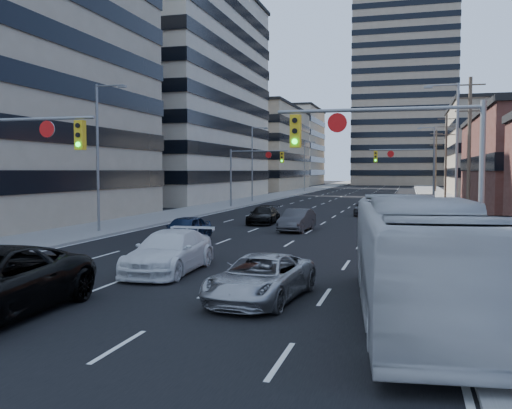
{
  "coord_description": "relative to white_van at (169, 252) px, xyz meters",
  "views": [
    {
      "loc": [
        7.85,
        -10.94,
        3.83
      ],
      "look_at": [
        0.72,
        15.36,
        2.2
      ],
      "focal_mm": 40.0,
      "sensor_mm": 36.0,
      "label": 1
    }
  ],
  "objects": [
    {
      "name": "ground",
      "position": [
        0.83,
        -8.67,
        -0.78
      ],
      "size": [
        400.0,
        400.0,
        0.0
      ],
      "primitive_type": "plane",
      "color": "black",
      "rests_on": "ground"
    },
    {
      "name": "road_surface",
      "position": [
        0.83,
        121.33,
        -0.77
      ],
      "size": [
        18.0,
        300.0,
        0.02
      ],
      "primitive_type": "cube",
      "color": "black",
      "rests_on": "ground"
    },
    {
      "name": "sidewalk_left",
      "position": [
        -10.67,
        121.33,
        -0.71
      ],
      "size": [
        5.0,
        300.0,
        0.15
      ],
      "primitive_type": "cube",
      "color": "slate",
      "rests_on": "ground"
    },
    {
      "name": "sidewalk_right",
      "position": [
        12.33,
        121.33,
        -0.71
      ],
      "size": [
        5.0,
        300.0,
        0.15
      ],
      "primitive_type": "cube",
      "color": "slate",
      "rests_on": "ground"
    },
    {
      "name": "office_left_mid",
      "position": [
        -26.17,
        51.33,
        13.22
      ],
      "size": [
        26.0,
        34.0,
        28.0
      ],
      "primitive_type": "cube",
      "color": "#ADA089",
      "rests_on": "ground"
    },
    {
      "name": "office_left_far",
      "position": [
        -23.17,
        91.33,
        7.22
      ],
      "size": [
        20.0,
        30.0,
        16.0
      ],
      "primitive_type": "cube",
      "color": "gray",
      "rests_on": "ground"
    },
    {
      "name": "apartment_tower",
      "position": [
        6.83,
        141.33,
        28.22
      ],
      "size": [
        26.0,
        26.0,
        58.0
      ],
      "primitive_type": "cube",
      "color": "gray",
      "rests_on": "ground"
    },
    {
      "name": "bg_block_left",
      "position": [
        -27.17,
        131.33,
        9.22
      ],
      "size": [
        24.0,
        24.0,
        20.0
      ],
      "primitive_type": "cube",
      "color": "#ADA089",
      "rests_on": "ground"
    },
    {
      "name": "signal_near_left",
      "position": [
        -6.62,
        -0.67,
        3.55
      ],
      "size": [
        6.59,
        0.33,
        6.0
      ],
      "color": "slate",
      "rests_on": "ground"
    },
    {
      "name": "signal_near_right",
      "position": [
        8.29,
        -0.67,
        3.55
      ],
      "size": [
        6.59,
        0.33,
        6.0
      ],
      "color": "slate",
      "rests_on": "ground"
    },
    {
      "name": "signal_far_left",
      "position": [
        -6.85,
        36.33,
        3.52
      ],
      "size": [
        6.09,
        0.33,
        6.0
      ],
      "color": "slate",
      "rests_on": "ground"
    },
    {
      "name": "signal_far_right",
      "position": [
        8.51,
        36.33,
        3.52
      ],
      "size": [
        6.09,
        0.33,
        6.0
      ],
      "color": "slate",
      "rests_on": "ground"
    },
    {
      "name": "utility_pole_block",
      "position": [
        13.03,
        27.33,
        5.0
      ],
      "size": [
        2.2,
        0.28,
        11.0
      ],
      "color": "#4C3D2D",
      "rests_on": "ground"
    },
    {
      "name": "utility_pole_midblock",
      "position": [
        13.03,
        57.33,
        5.0
      ],
      "size": [
        2.2,
        0.28,
        11.0
      ],
      "color": "#4C3D2D",
      "rests_on": "ground"
    },
    {
      "name": "utility_pole_distant",
      "position": [
        13.03,
        87.33,
        5.0
      ],
      "size": [
        2.2,
        0.28,
        11.0
      ],
      "color": "#4C3D2D",
      "rests_on": "ground"
    },
    {
      "name": "streetlight_left_near",
      "position": [
        -9.51,
        11.33,
        4.27
      ],
      "size": [
        2.03,
        0.22,
        9.0
      ],
      "color": "slate",
      "rests_on": "ground"
    },
    {
      "name": "streetlight_left_mid",
      "position": [
        -9.51,
        46.33,
        4.27
      ],
      "size": [
        2.03,
        0.22,
        9.0
      ],
      "color": "slate",
      "rests_on": "ground"
    },
    {
      "name": "streetlight_left_far",
      "position": [
        -9.51,
        81.33,
        4.27
      ],
      "size": [
        2.03,
        0.22,
        9.0
      ],
      "color": "slate",
      "rests_on": "ground"
    },
    {
      "name": "streetlight_right_near",
      "position": [
        11.17,
        16.33,
        4.27
      ],
      "size": [
        2.03,
        0.22,
        9.0
      ],
      "color": "slate",
      "rests_on": "ground"
    },
    {
      "name": "streetlight_right_far",
      "position": [
        11.17,
        51.33,
        4.27
      ],
      "size": [
        2.03,
        0.22,
        9.0
      ],
      "color": "slate",
      "rests_on": "ground"
    },
    {
      "name": "white_van",
      "position": [
        0.0,
        0.0,
        0.0
      ],
      "size": [
        2.29,
        5.42,
        1.56
      ],
      "primitive_type": "imported",
      "rotation": [
        0.0,
        0.0,
        0.02
      ],
      "color": "silver",
      "rests_on": "ground"
    },
    {
      "name": "silver_suv",
      "position": [
        4.48,
        -3.58,
        -0.11
      ],
      "size": [
        2.74,
        5.04,
        1.34
      ],
      "primitive_type": "imported",
      "rotation": [
        0.0,
        0.0,
        -0.11
      ],
      "color": "#A0A0A4",
      "rests_on": "ground"
    },
    {
      "name": "transit_bus",
      "position": [
        8.83,
        -4.47,
        0.79
      ],
      "size": [
        3.88,
        11.49,
        3.14
      ],
      "primitive_type": "imported",
      "rotation": [
        0.0,
        0.0,
        0.11
      ],
      "color": "#B9B9B9",
      "rests_on": "ground"
    },
    {
      "name": "sedan_blue",
      "position": [
        -2.79,
        8.35,
        -0.06
      ],
      "size": [
        1.93,
        4.29,
        1.43
      ],
      "primitive_type": "imported",
      "rotation": [
        0.0,
        0.0,
        -0.06
      ],
      "color": "#0C1932",
      "rests_on": "ground"
    },
    {
      "name": "sedan_grey_center",
      "position": [
        1.81,
        15.59,
        -0.08
      ],
      "size": [
        1.79,
        4.33,
        1.39
      ],
      "primitive_type": "imported",
      "rotation": [
        0.0,
        0.0,
        -0.08
      ],
      "color": "#37373A",
      "rests_on": "ground"
    },
    {
      "name": "sedan_black_far",
      "position": [
        -1.39,
        19.64,
        -0.15
      ],
      "size": [
        1.84,
        4.38,
        1.26
      ],
      "primitive_type": "imported",
      "rotation": [
        0.0,
        0.0,
        0.01
      ],
      "color": "black",
      "rests_on": "ground"
    },
    {
      "name": "sedan_grey_right",
      "position": [
        5.13,
        29.35,
        -0.06
      ],
      "size": [
        2.01,
        4.36,
        1.45
      ],
      "primitive_type": "imported",
      "rotation": [
        0.0,
        0.0,
        -0.07
      ],
      "color": "#2D2D2F",
      "rests_on": "ground"
    }
  ]
}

